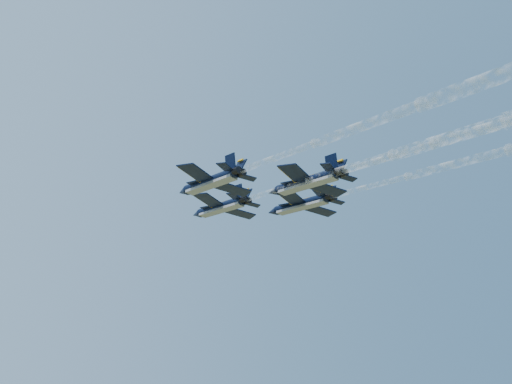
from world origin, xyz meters
TOP-DOWN VIEW (x-y plane):
  - jet_lead at (1.41, 16.54)m, footprint 14.74×19.22m
  - jet_left at (-9.39, 2.57)m, footprint 14.74×19.22m
  - jet_right at (13.52, 5.34)m, footprint 14.74×19.22m
  - jet_slot at (4.52, -7.01)m, footprint 14.74×19.22m

SIDE VIEW (x-z plane):
  - jet_lead at x=1.41m, z-range 101.78..106.50m
  - jet_left at x=-9.39m, z-range 101.78..106.50m
  - jet_right at x=13.52m, z-range 101.78..106.50m
  - jet_slot at x=4.52m, z-range 101.78..106.50m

